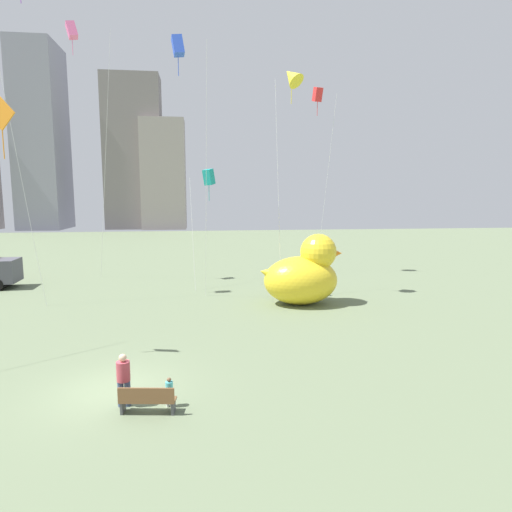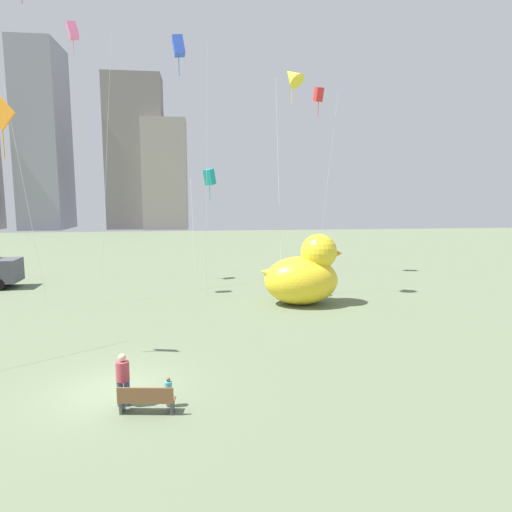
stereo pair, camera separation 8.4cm
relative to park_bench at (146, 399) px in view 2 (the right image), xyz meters
The scene contains 11 objects.
ground_plane 2.40m from the park_bench, 126.49° to the left, with size 140.00×140.00×0.00m, color #657354.
park_bench is the anchor object (origin of this frame).
person_adult 1.12m from the park_bench, 141.61° to the left, with size 0.43×0.43×1.74m.
person_child 0.76m from the park_bench, 31.30° to the left, with size 0.24×0.24×0.98m.
giant_inflatable_duck 15.43m from the park_bench, 58.44° to the left, with size 5.30×3.40×4.39m.
city_skyline 84.48m from the park_bench, 106.44° to the left, with size 43.48×15.26×36.01m.
kite_red 29.78m from the park_bench, 63.88° to the left, with size 1.85×2.07×15.57m.
kite_teal 20.75m from the park_bench, 82.90° to the left, with size 1.90×2.51×8.67m.
kite_blue 20.84m from the park_bench, 87.56° to the left, with size 2.10×3.11×16.13m.
kite_pink 28.81m from the park_bench, 108.32° to the left, with size 3.31×3.39×19.09m.
kite_yellow 22.04m from the park_bench, 63.73° to the left, with size 1.88×1.89×15.02m.
Camera 2 is at (3.20, -15.07, 6.73)m, focal length 30.85 mm.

